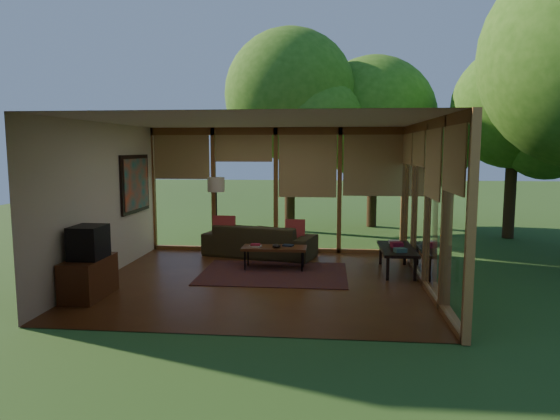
# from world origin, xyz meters

# --- Properties ---
(floor) EXTENTS (5.50, 5.50, 0.00)m
(floor) POSITION_xyz_m (0.00, 0.00, 0.00)
(floor) COLOR brown
(floor) RESTS_ON ground
(ceiling) EXTENTS (5.50, 5.50, 0.00)m
(ceiling) POSITION_xyz_m (0.00, 0.00, 2.70)
(ceiling) COLOR silver
(ceiling) RESTS_ON ground
(wall_left) EXTENTS (0.04, 5.00, 2.70)m
(wall_left) POSITION_xyz_m (-2.75, 0.00, 1.35)
(wall_left) COLOR silver
(wall_left) RESTS_ON ground
(wall_front) EXTENTS (5.50, 0.04, 2.70)m
(wall_front) POSITION_xyz_m (0.00, -2.50, 1.35)
(wall_front) COLOR silver
(wall_front) RESTS_ON ground
(window_wall_back) EXTENTS (5.50, 0.12, 2.70)m
(window_wall_back) POSITION_xyz_m (0.00, 2.50, 1.35)
(window_wall_back) COLOR brown
(window_wall_back) RESTS_ON ground
(window_wall_right) EXTENTS (0.12, 5.00, 2.70)m
(window_wall_right) POSITION_xyz_m (2.75, 0.00, 1.35)
(window_wall_right) COLOR brown
(window_wall_right) RESTS_ON ground
(exterior_lawn) EXTENTS (40.00, 40.00, 0.00)m
(exterior_lawn) POSITION_xyz_m (8.00, 8.00, -0.01)
(exterior_lawn) COLOR #2A511E
(exterior_lawn) RESTS_ON ground
(tree_nw) EXTENTS (3.51, 3.51, 5.44)m
(tree_nw) POSITION_xyz_m (0.08, 5.40, 3.67)
(tree_nw) COLOR #362513
(tree_nw) RESTS_ON ground
(tree_ne) EXTENTS (3.54, 3.54, 4.86)m
(tree_ne) POSITION_xyz_m (2.38, 6.39, 3.08)
(tree_ne) COLOR #362513
(tree_ne) RESTS_ON ground
(tree_far) EXTENTS (3.05, 3.05, 4.79)m
(tree_far) POSITION_xyz_m (5.69, 4.77, 3.26)
(tree_far) COLOR #362513
(tree_far) RESTS_ON ground
(rug) EXTENTS (2.62, 1.86, 0.01)m
(rug) POSITION_xyz_m (0.17, 0.53, 0.01)
(rug) COLOR maroon
(rug) RESTS_ON floor
(sofa) EXTENTS (2.46, 1.45, 0.67)m
(sofa) POSITION_xyz_m (-0.29, 2.00, 0.34)
(sofa) COLOR #36301B
(sofa) RESTS_ON floor
(pillow_left) EXTENTS (0.46, 0.24, 0.48)m
(pillow_left) POSITION_xyz_m (-1.04, 1.95, 0.61)
(pillow_left) COLOR maroon
(pillow_left) RESTS_ON sofa
(pillow_right) EXTENTS (0.40, 0.22, 0.42)m
(pillow_right) POSITION_xyz_m (0.46, 1.95, 0.58)
(pillow_right) COLOR maroon
(pillow_right) RESTS_ON sofa
(ct_book_lower) EXTENTS (0.23, 0.19, 0.03)m
(ct_book_lower) POSITION_xyz_m (-0.21, 0.84, 0.44)
(ct_book_lower) COLOR beige
(ct_book_lower) RESTS_ON coffee_table
(ct_book_upper) EXTENTS (0.18, 0.14, 0.03)m
(ct_book_upper) POSITION_xyz_m (-0.21, 0.84, 0.47)
(ct_book_upper) COLOR maroon
(ct_book_upper) RESTS_ON coffee_table
(ct_book_side) EXTENTS (0.22, 0.19, 0.03)m
(ct_book_side) POSITION_xyz_m (0.39, 0.97, 0.44)
(ct_book_side) COLOR black
(ct_book_side) RESTS_ON coffee_table
(ct_bowl) EXTENTS (0.16, 0.16, 0.07)m
(ct_bowl) POSITION_xyz_m (0.19, 0.79, 0.46)
(ct_bowl) COLOR black
(ct_bowl) RESTS_ON coffee_table
(media_cabinet) EXTENTS (0.50, 1.00, 0.60)m
(media_cabinet) POSITION_xyz_m (-2.47, -1.16, 0.30)
(media_cabinet) COLOR #572D17
(media_cabinet) RESTS_ON floor
(television) EXTENTS (0.45, 0.55, 0.50)m
(television) POSITION_xyz_m (-2.45, -1.16, 0.85)
(television) COLOR black
(television) RESTS_ON media_cabinet
(console_book_a) EXTENTS (0.23, 0.19, 0.07)m
(console_book_a) POSITION_xyz_m (2.40, 0.48, 0.49)
(console_book_a) COLOR #37615A
(console_book_a) RESTS_ON side_console
(console_book_b) EXTENTS (0.24, 0.19, 0.09)m
(console_book_b) POSITION_xyz_m (2.40, 0.93, 0.50)
(console_book_b) COLOR maroon
(console_book_b) RESTS_ON side_console
(console_book_c) EXTENTS (0.21, 0.16, 0.05)m
(console_book_c) POSITION_xyz_m (2.40, 1.33, 0.48)
(console_book_c) COLOR beige
(console_book_c) RESTS_ON side_console
(floor_lamp) EXTENTS (0.36, 0.36, 1.65)m
(floor_lamp) POSITION_xyz_m (-1.21, 2.04, 1.41)
(floor_lamp) COLOR black
(floor_lamp) RESTS_ON floor
(coffee_table) EXTENTS (1.20, 0.50, 0.43)m
(coffee_table) POSITION_xyz_m (0.14, 0.89, 0.39)
(coffee_table) COLOR #572D17
(coffee_table) RESTS_ON floor
(side_console) EXTENTS (0.60, 1.40, 0.46)m
(side_console) POSITION_xyz_m (2.40, 0.88, 0.41)
(side_console) COLOR black
(side_console) RESTS_ON floor
(wall_painting) EXTENTS (0.06, 1.35, 1.15)m
(wall_painting) POSITION_xyz_m (-2.71, 1.40, 1.55)
(wall_painting) COLOR black
(wall_painting) RESTS_ON wall_left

